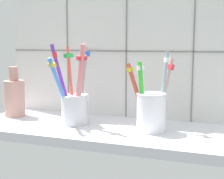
% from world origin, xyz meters
% --- Properties ---
extents(counter_slab, '(0.64, 0.22, 0.02)m').
position_xyz_m(counter_slab, '(0.00, 0.00, 0.01)').
color(counter_slab, silver).
rests_on(counter_slab, ground).
extents(tile_wall_back, '(0.64, 0.02, 0.45)m').
position_xyz_m(tile_wall_back, '(-0.00, 0.12, 0.22)').
color(tile_wall_back, silver).
rests_on(tile_wall_back, ground).
extents(toothbrush_cup_left, '(0.09, 0.14, 0.18)m').
position_xyz_m(toothbrush_cup_left, '(-0.09, 0.01, 0.07)').
color(toothbrush_cup_left, silver).
rests_on(toothbrush_cup_left, counter_slab).
extents(toothbrush_cup_right, '(0.10, 0.09, 0.17)m').
position_xyz_m(toothbrush_cup_right, '(0.09, 0.01, 0.07)').
color(toothbrush_cup_right, white).
rests_on(toothbrush_cup_right, counter_slab).
extents(ceramic_vase, '(0.05, 0.05, 0.13)m').
position_xyz_m(ceramic_vase, '(-0.27, 0.02, 0.07)').
color(ceramic_vase, tan).
rests_on(ceramic_vase, counter_slab).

